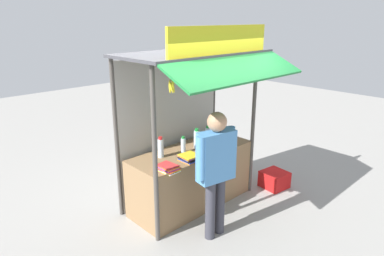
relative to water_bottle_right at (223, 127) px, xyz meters
name	(u,v)px	position (x,y,z in m)	size (l,w,h in m)	color
ground_plane	(192,202)	(-0.88, -0.17, -1.00)	(20.00, 20.00, 0.00)	gray
stall_counter	(192,177)	(-0.88, -0.17, -0.56)	(1.96, 0.75, 0.88)	olive
stall_structure	(187,100)	(-0.88, -0.06, 0.63)	(2.16, 1.59, 2.68)	#4C4742
water_bottle_right	(223,127)	(0.00, 0.00, 0.00)	(0.07, 0.07, 0.26)	silver
water_bottle_left	(208,135)	(-0.46, -0.09, 0.00)	(0.08, 0.08, 0.27)	silver
water_bottle_far_left	(161,148)	(-1.38, -0.05, 0.02)	(0.09, 0.09, 0.30)	silver
water_bottle_back_right	(197,139)	(-0.78, -0.16, 0.02)	(0.09, 0.09, 0.32)	silver
water_bottle_far_right	(183,145)	(-1.04, -0.15, -0.01)	(0.07, 0.07, 0.25)	silver
magazine_stack_mid_right	(213,145)	(-0.55, -0.29, -0.10)	(0.24, 0.26, 0.05)	purple
magazine_stack_center	(224,139)	(-0.18, -0.20, -0.11)	(0.21, 0.29, 0.03)	red
magazine_stack_front_left	(168,168)	(-1.61, -0.48, -0.08)	(0.22, 0.29, 0.08)	yellow
magazine_stack_front_right	(190,158)	(-1.17, -0.42, -0.08)	(0.27, 0.28, 0.09)	orange
banana_bunch_inner_left	(172,86)	(-1.66, -0.65, 1.02)	(0.09, 0.09, 0.26)	#332D23
banana_bunch_leftmost	(224,82)	(-0.76, -0.65, 0.96)	(0.10, 0.11, 0.32)	#332D23
banana_bunch_inner_right	(200,82)	(-1.20, -0.65, 1.01)	(0.09, 0.09, 0.26)	#332D23
vendor_person	(216,164)	(-1.24, -0.98, 0.02)	(0.64, 0.29, 1.70)	#383842
plastic_crate	(274,179)	(0.49, -0.77, -0.86)	(0.40, 0.40, 0.28)	red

